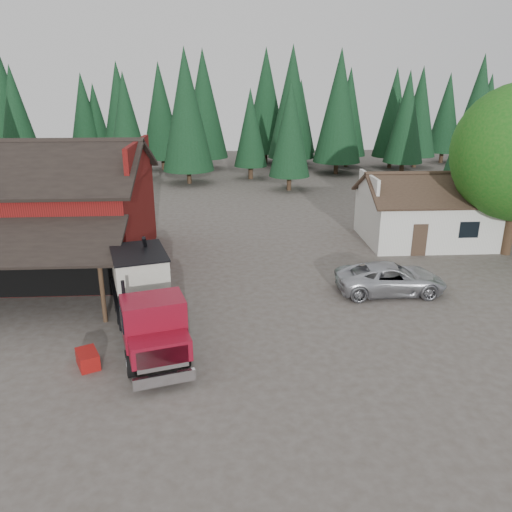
{
  "coord_description": "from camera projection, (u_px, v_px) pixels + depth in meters",
  "views": [
    {
      "loc": [
        -0.11,
        -18.2,
        10.05
      ],
      "look_at": [
        1.29,
        5.37,
        1.8
      ],
      "focal_mm": 35.0,
      "sensor_mm": 36.0,
      "label": 1
    }
  ],
  "objects": [
    {
      "name": "near_pine_b",
      "position": [
        290.0,
        129.0,
        47.14
      ],
      "size": [
        3.96,
        3.96,
        10.4
      ],
      "color": "#382619",
      "rests_on": "ground"
    },
    {
      "name": "equip_box",
      "position": [
        88.0,
        359.0,
        18.57
      ],
      "size": [
        1.11,
        1.29,
        0.6
      ],
      "primitive_type": "cube",
      "rotation": [
        0.0,
        0.0,
        0.45
      ],
      "color": "maroon",
      "rests_on": "ground"
    },
    {
      "name": "near_pine_c",
      "position": [
        476.0,
        120.0,
        43.93
      ],
      "size": [
        4.84,
        4.84,
        12.4
      ],
      "color": "#382619",
      "rests_on": "ground"
    },
    {
      "name": "silver_car",
      "position": [
        391.0,
        279.0,
        24.95
      ],
      "size": [
        5.46,
        2.57,
        1.51
      ],
      "primitive_type": "imported",
      "rotation": [
        0.0,
        0.0,
        1.58
      ],
      "color": "#B8BAC0",
      "rests_on": "ground"
    },
    {
      "name": "conifer_backdrop",
      "position": [
        227.0,
        170.0,
        60.05
      ],
      "size": [
        76.0,
        16.0,
        16.0
      ],
      "primitive_type": null,
      "color": "black",
      "rests_on": "ground"
    },
    {
      "name": "near_pine_d",
      "position": [
        186.0,
        110.0,
        49.85
      ],
      "size": [
        5.28,
        5.28,
        13.4
      ],
      "color": "#382619",
      "rests_on": "ground"
    },
    {
      "name": "feed_truck",
      "position": [
        146.0,
        297.0,
        20.26
      ],
      "size": [
        4.45,
        8.7,
        3.8
      ],
      "rotation": [
        0.0,
        0.0,
        0.28
      ],
      "color": "black",
      "rests_on": "ground"
    },
    {
      "name": "red_barn",
      "position": [
        36.0,
        219.0,
        28.3
      ],
      "size": [
        12.8,
        13.63,
        7.18
      ],
      "color": "maroon",
      "rests_on": "ground"
    },
    {
      "name": "farmhouse",
      "position": [
        426.0,
        216.0,
        32.9
      ],
      "size": [
        8.6,
        6.42,
        4.65
      ],
      "color": "silver",
      "rests_on": "ground"
    },
    {
      "name": "ground",
      "position": [
        232.0,
        341.0,
        20.47
      ],
      "size": [
        120.0,
        120.0,
        0.0
      ],
      "primitive_type": "plane",
      "color": "#4B433B",
      "rests_on": "ground"
    }
  ]
}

